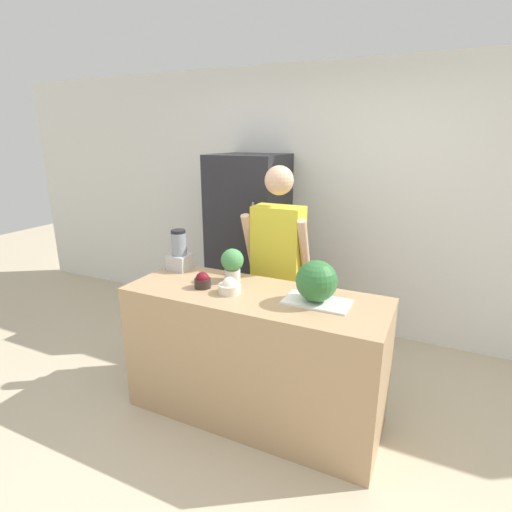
{
  "coord_description": "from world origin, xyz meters",
  "views": [
    {
      "loc": [
        1.07,
        -1.9,
        1.94
      ],
      "look_at": [
        0.0,
        0.36,
        1.18
      ],
      "focal_mm": 28.0,
      "sensor_mm": 36.0,
      "label": 1
    }
  ],
  "objects_px": {
    "blender": "(179,253)",
    "refrigerator": "(249,244)",
    "watermelon": "(317,281)",
    "potted_plant": "(232,263)",
    "person": "(278,270)",
    "bowl_cherries": "(203,281)",
    "bowl_cream": "(229,287)"
  },
  "relations": [
    {
      "from": "refrigerator",
      "to": "bowl_cream",
      "type": "relative_size",
      "value": 11.86
    },
    {
      "from": "potted_plant",
      "to": "watermelon",
      "type": "bearing_deg",
      "value": -10.87
    },
    {
      "from": "bowl_cherries",
      "to": "person",
      "type": "bearing_deg",
      "value": 67.45
    },
    {
      "from": "blender",
      "to": "refrigerator",
      "type": "bearing_deg",
      "value": 87.06
    },
    {
      "from": "person",
      "to": "bowl_cherries",
      "type": "xyz_separation_m",
      "value": [
        -0.28,
        -0.68,
        0.09
      ]
    },
    {
      "from": "watermelon",
      "to": "potted_plant",
      "type": "xyz_separation_m",
      "value": [
        -0.66,
        0.13,
        -0.01
      ]
    },
    {
      "from": "watermelon",
      "to": "person",
      "type": "bearing_deg",
      "value": 130.26
    },
    {
      "from": "refrigerator",
      "to": "watermelon",
      "type": "bearing_deg",
      "value": -49.13
    },
    {
      "from": "bowl_cherries",
      "to": "blender",
      "type": "xyz_separation_m",
      "value": [
        -0.37,
        0.25,
        0.09
      ]
    },
    {
      "from": "refrigerator",
      "to": "blender",
      "type": "xyz_separation_m",
      "value": [
        -0.06,
        -1.1,
        0.19
      ]
    },
    {
      "from": "refrigerator",
      "to": "blender",
      "type": "relative_size",
      "value": 5.56
    },
    {
      "from": "refrigerator",
      "to": "bowl_cherries",
      "type": "relative_size",
      "value": 15.62
    },
    {
      "from": "refrigerator",
      "to": "potted_plant",
      "type": "distance_m",
      "value": 1.23
    },
    {
      "from": "bowl_cream",
      "to": "potted_plant",
      "type": "height_order",
      "value": "potted_plant"
    },
    {
      "from": "bowl_cream",
      "to": "blender",
      "type": "relative_size",
      "value": 0.47
    },
    {
      "from": "bowl_cherries",
      "to": "bowl_cream",
      "type": "xyz_separation_m",
      "value": [
        0.22,
        -0.01,
        -0.01
      ]
    },
    {
      "from": "potted_plant",
      "to": "person",
      "type": "bearing_deg",
      "value": 70.83
    },
    {
      "from": "potted_plant",
      "to": "bowl_cream",
      "type": "bearing_deg",
      "value": -66.22
    },
    {
      "from": "watermelon",
      "to": "potted_plant",
      "type": "height_order",
      "value": "watermelon"
    },
    {
      "from": "refrigerator",
      "to": "watermelon",
      "type": "relative_size",
      "value": 6.79
    },
    {
      "from": "person",
      "to": "bowl_cream",
      "type": "bearing_deg",
      "value": -95.4
    },
    {
      "from": "refrigerator",
      "to": "person",
      "type": "distance_m",
      "value": 0.89
    },
    {
      "from": "refrigerator",
      "to": "blender",
      "type": "distance_m",
      "value": 1.11
    },
    {
      "from": "bowl_cream",
      "to": "potted_plant",
      "type": "bearing_deg",
      "value": 113.78
    },
    {
      "from": "watermelon",
      "to": "blender",
      "type": "xyz_separation_m",
      "value": [
        -1.15,
        0.17,
        -0.01
      ]
    },
    {
      "from": "watermelon",
      "to": "bowl_cherries",
      "type": "height_order",
      "value": "watermelon"
    },
    {
      "from": "bowl_cream",
      "to": "refrigerator",
      "type": "bearing_deg",
      "value": 111.26
    },
    {
      "from": "blender",
      "to": "bowl_cherries",
      "type": "bearing_deg",
      "value": -34.19
    },
    {
      "from": "person",
      "to": "refrigerator",
      "type": "bearing_deg",
      "value": 131.39
    },
    {
      "from": "refrigerator",
      "to": "bowl_cream",
      "type": "distance_m",
      "value": 1.46
    },
    {
      "from": "watermelon",
      "to": "blender",
      "type": "relative_size",
      "value": 0.82
    },
    {
      "from": "bowl_cream",
      "to": "potted_plant",
      "type": "distance_m",
      "value": 0.26
    }
  ]
}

